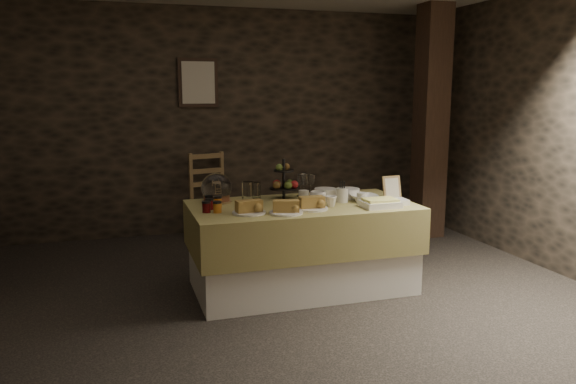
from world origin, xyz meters
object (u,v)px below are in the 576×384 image
object	(u,v)px
chair	(212,200)
timber_column	(431,123)
buffet_table	(302,240)
fruit_stand	(285,183)

from	to	relation	value
chair	timber_column	xyz separation A→B (m)	(2.38, -0.70, 0.87)
buffet_table	timber_column	size ratio (longest dim) A/B	0.71
buffet_table	timber_column	world-z (taller)	timber_column
buffet_table	chair	xyz separation A→B (m)	(-0.42, 1.96, 0.00)
chair	timber_column	size ratio (longest dim) A/B	0.29
buffet_table	chair	world-z (taller)	chair
buffet_table	chair	distance (m)	2.00
buffet_table	timber_column	bearing A→B (deg)	32.61
buffet_table	timber_column	xyz separation A→B (m)	(1.96, 1.25, 0.88)
chair	fruit_stand	size ratio (longest dim) A/B	2.13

